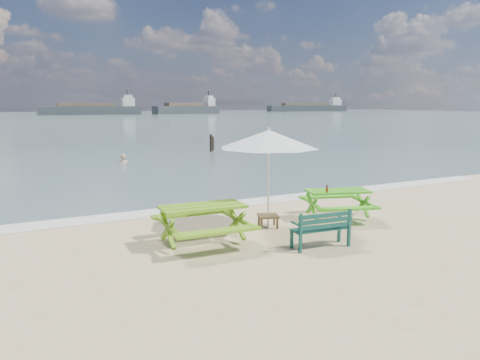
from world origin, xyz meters
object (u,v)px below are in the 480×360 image
park_bench (320,236)px  side_table (268,221)px  beer_bottle (327,189)px  swimmer (123,170)px  picnic_table_left (203,226)px  picnic_table_right (337,205)px  patio_umbrella (269,139)px

park_bench → side_table: bearing=94.5°
park_bench → side_table: 1.85m
beer_bottle → swimmer: size_ratio=0.14×
picnic_table_left → side_table: 2.00m
picnic_table_left → park_bench: bearing=-32.4°
park_bench → picnic_table_right: bearing=42.9°
picnic_table_left → patio_umbrella: patio_umbrella is taller
patio_umbrella → swimmer: size_ratio=1.82×
picnic_table_right → beer_bottle: bearing=-163.2°
park_bench → side_table: (-0.15, 1.84, -0.07)m
picnic_table_left → park_bench: size_ratio=1.60×
picnic_table_left → beer_bottle: bearing=4.7°
picnic_table_right → picnic_table_left: bearing=-173.8°
park_bench → beer_bottle: size_ratio=5.33×
swimmer → picnic_table_left: bearing=-97.5°
park_bench → patio_umbrella: (-0.15, 1.84, 1.88)m
park_bench → picnic_table_left: bearing=147.6°
picnic_table_left → park_bench: picnic_table_left is taller
park_bench → beer_bottle: bearing=48.7°
swimmer → beer_bottle: bearing=-83.8°
picnic_table_right → swimmer: bearing=98.1°
beer_bottle → picnic_table_left: bearing=-175.3°
park_bench → beer_bottle: beer_bottle is taller
beer_bottle → patio_umbrella: bearing=170.9°
patio_umbrella → picnic_table_left: bearing=-164.5°
park_bench → side_table: size_ratio=2.10×
side_table → park_bench: bearing=-85.5°
park_bench → beer_bottle: 2.21m
side_table → picnic_table_left: bearing=-164.5°
park_bench → beer_bottle: (1.40, 1.60, 0.60)m
picnic_table_right → side_table: 2.02m
picnic_table_left → swimmer: bearing=82.5°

